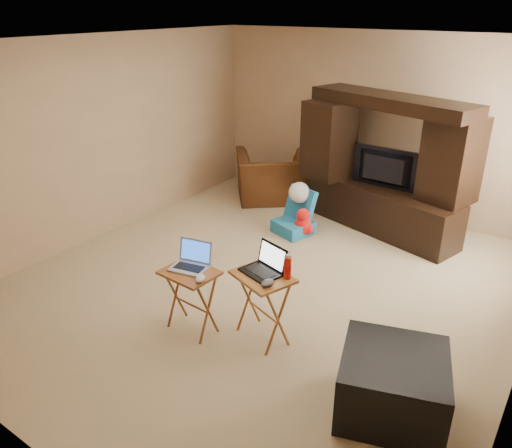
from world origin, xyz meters
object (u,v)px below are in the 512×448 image
Objects in this scene: ottoman at (392,384)px; tray_table_right at (263,307)px; entertainment_center at (384,166)px; recliner at (274,177)px; tray_table_left at (191,301)px; mouse_right at (268,283)px; child_rocker at (294,212)px; television at (383,169)px; water_bottle at (288,268)px; laptop_left at (188,257)px; push_toy at (438,229)px; mouse_left at (200,278)px; plush_toy at (303,222)px; laptop_right at (260,261)px.

ottoman is 1.30m from tray_table_right.
entertainment_center is 1.85m from recliner.
mouse_right is (0.74, 0.15, 0.37)m from tray_table_left.
ottoman is at bearing 6.16° from tray_table_left.
television is at bearing 56.87° from child_rocker.
television is at bearing 114.08° from ottoman.
ottoman is at bearing -13.76° from water_bottle.
tray_table_right reaches higher than tray_table_left.
tray_table_left reaches higher than ottoman.
ottoman is 5.70× the size of mouse_right.
tray_table_left is (-1.90, -0.08, 0.07)m from ottoman.
ottoman is (3.13, -3.21, -0.12)m from recliner.
laptop_left reaches higher than mouse_right.
child_rocker reaches higher than push_toy.
recliner is 3.50m from laptop_left.
recliner is at bearing 112.85° from mouse_left.
tray_table_right is at bearing -48.55° from child_rocker.
recliner reaches higher than mouse_right.
plush_toy is at bearing 47.21° from television.
tray_table_right is (0.80, -2.13, 0.14)m from plush_toy.
tray_table_left is at bearing -64.62° from child_rocker.
child_rocker is 3.21m from ottoman.
television is at bearing 67.40° from laptop_left.
child_rocker is at bearing 85.35° from laptop_left.
entertainment_center is 6.72× the size of laptop_left.
recliner is 4.48m from ottoman.
tray_table_right is at bearing 39.00° from mouse_left.
laptop_left is (0.31, -2.36, 0.44)m from child_rocker.
mouse_right reaches higher than mouse_left.
entertainment_center is at bearing 58.57° from child_rocker.
television is 1.39× the size of tray_table_right.
push_toy is at bearing 78.94° from mouse_right.
laptop_left is 0.26m from mouse_left.
water_bottle is (1.00, -2.05, 0.57)m from plush_toy.
television reaches higher than child_rocker.
laptop_left is (-0.57, -3.09, -0.12)m from television.
ottoman is 2.33× the size of laptop_left.
child_rocker is 1.57× the size of plush_toy.
tray_table_right is 0.63m from mouse_left.
laptop_left is 0.66m from laptop_right.
tray_table_right is (0.07, -2.89, -0.57)m from entertainment_center.
plush_toy is (0.14, 0.01, -0.11)m from child_rocker.
tray_table_left is (-0.54, -3.16, -0.58)m from entertainment_center.
plush_toy is 1.17× the size of laptop_left.
tray_table_left is 0.95× the size of tray_table_right.
television is at bearing 110.99° from tray_table_right.
tray_table_left is 0.79m from laptop_right.
entertainment_center reaches higher than plush_toy.
child_rocker is at bearing -122.91° from entertainment_center.
child_rocker is 0.18m from plush_toy.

